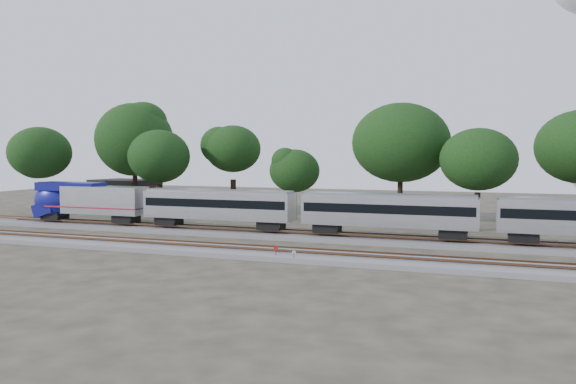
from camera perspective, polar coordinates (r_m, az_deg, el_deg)
name	(u,v)px	position (r m, az deg, el deg)	size (l,w,h in m)	color
ground	(255,246)	(50.78, -3.36, -5.50)	(160.00, 160.00, 0.00)	#383328
track_far	(278,235)	(56.26, -1.00, -4.35)	(160.00, 5.00, 0.73)	slate
track_near	(237,251)	(47.13, -5.25, -6.00)	(160.00, 5.00, 0.73)	slate
train	(390,210)	(53.12, 10.28, -1.83)	(84.57, 2.91, 4.29)	silver
switch_stand_red	(276,251)	(44.04, -1.24, -6.02)	(0.36, 0.07, 1.13)	#512D19
switch_stand_white	(294,255)	(43.05, 0.60, -6.41)	(0.29, 0.12, 0.94)	#512D19
switch_lever	(316,261)	(43.16, 2.83, -7.00)	(0.50, 0.30, 0.30)	#512D19
brick_building	(125,194)	(87.57, -16.21, -0.20)	(10.12, 7.93, 4.38)	maroon
tree_0	(40,153)	(81.84, -23.89, 3.66)	(8.53, 8.53, 12.03)	black
tree_1	(134,140)	(79.51, -15.35, 5.14)	(10.33, 10.33, 14.57)	black
tree_2	(159,156)	(74.40, -12.98, 3.54)	(8.06, 8.06, 11.36)	black
tree_3	(233,149)	(75.77, -5.61, 4.37)	(9.05, 9.05, 12.76)	black
tree_4	(294,171)	(70.24, 0.66, 2.14)	(6.23, 6.23, 8.79)	black
tree_5	(401,143)	(68.54, 11.38, 4.92)	(9.75, 9.75, 13.74)	black
tree_6	(478,160)	(63.44, 18.77, 3.14)	(7.81, 7.81, 11.01)	black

